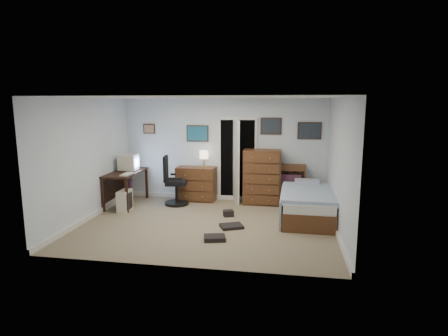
{
  "coord_description": "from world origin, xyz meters",
  "views": [
    {
      "loc": [
        1.52,
        -7.03,
        2.41
      ],
      "look_at": [
        0.29,
        0.3,
        1.1
      ],
      "focal_mm": 30.0,
      "sensor_mm": 36.0,
      "label": 1
    }
  ],
  "objects_px": {
    "computer_desk": "(122,179)",
    "low_dresser": "(196,184)",
    "tall_dresser": "(262,177)",
    "office_chair": "(174,186)",
    "bed": "(307,203)"
  },
  "relations": [
    {
      "from": "office_chair",
      "to": "bed",
      "type": "relative_size",
      "value": 0.57
    },
    {
      "from": "computer_desk",
      "to": "tall_dresser",
      "type": "bearing_deg",
      "value": 9.13
    },
    {
      "from": "computer_desk",
      "to": "low_dresser",
      "type": "distance_m",
      "value": 1.78
    },
    {
      "from": "tall_dresser",
      "to": "computer_desk",
      "type": "bearing_deg",
      "value": -170.95
    },
    {
      "from": "computer_desk",
      "to": "tall_dresser",
      "type": "height_order",
      "value": "tall_dresser"
    },
    {
      "from": "low_dresser",
      "to": "bed",
      "type": "bearing_deg",
      "value": -20.07
    },
    {
      "from": "office_chair",
      "to": "low_dresser",
      "type": "relative_size",
      "value": 1.24
    },
    {
      "from": "computer_desk",
      "to": "low_dresser",
      "type": "xyz_separation_m",
      "value": [
        1.65,
        0.65,
        -0.19
      ]
    },
    {
      "from": "office_chair",
      "to": "low_dresser",
      "type": "xyz_separation_m",
      "value": [
        0.44,
        0.47,
        -0.03
      ]
    },
    {
      "from": "computer_desk",
      "to": "office_chair",
      "type": "height_order",
      "value": "office_chair"
    },
    {
      "from": "low_dresser",
      "to": "tall_dresser",
      "type": "xyz_separation_m",
      "value": [
        1.62,
        -0.02,
        0.23
      ]
    },
    {
      "from": "office_chair",
      "to": "computer_desk",
      "type": "bearing_deg",
      "value": 178.48
    },
    {
      "from": "computer_desk",
      "to": "low_dresser",
      "type": "height_order",
      "value": "low_dresser"
    },
    {
      "from": "tall_dresser",
      "to": "bed",
      "type": "height_order",
      "value": "tall_dresser"
    },
    {
      "from": "computer_desk",
      "to": "tall_dresser",
      "type": "distance_m",
      "value": 3.33
    }
  ]
}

